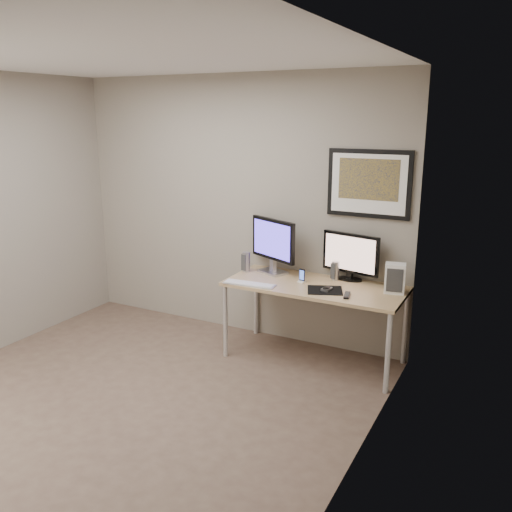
{
  "coord_description": "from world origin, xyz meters",
  "views": [
    {
      "loc": [
        2.67,
        -3.01,
        2.22
      ],
      "look_at": [
        0.53,
        1.1,
        1.0
      ],
      "focal_mm": 38.0,
      "sensor_mm": 36.0,
      "label": 1
    }
  ],
  "objects_px": {
    "monitor_tv": "(350,256)",
    "fan_unit": "(395,278)",
    "phone_dock": "(302,276)",
    "keyboard": "(249,284)",
    "speaker_right": "(336,271)",
    "desk": "(315,292)",
    "speaker_left": "(246,262)",
    "monitor_large": "(273,243)",
    "framed_art": "(369,184)"
  },
  "relations": [
    {
      "from": "desk",
      "to": "speaker_right",
      "type": "bearing_deg",
      "value": 64.45
    },
    {
      "from": "monitor_tv",
      "to": "fan_unit",
      "type": "relative_size",
      "value": 2.15
    },
    {
      "from": "speaker_left",
      "to": "keyboard",
      "type": "bearing_deg",
      "value": -43.52
    },
    {
      "from": "speaker_left",
      "to": "speaker_right",
      "type": "bearing_deg",
      "value": 23.69
    },
    {
      "from": "monitor_large",
      "to": "speaker_left",
      "type": "distance_m",
      "value": 0.33
    },
    {
      "from": "framed_art",
      "to": "monitor_tv",
      "type": "height_order",
      "value": "framed_art"
    },
    {
      "from": "desk",
      "to": "monitor_large",
      "type": "height_order",
      "value": "monitor_large"
    },
    {
      "from": "monitor_tv",
      "to": "speaker_left",
      "type": "bearing_deg",
      "value": -157.81
    },
    {
      "from": "phone_dock",
      "to": "keyboard",
      "type": "xyz_separation_m",
      "value": [
        -0.39,
        -0.29,
        -0.05
      ]
    },
    {
      "from": "speaker_right",
      "to": "phone_dock",
      "type": "relative_size",
      "value": 1.38
    },
    {
      "from": "fan_unit",
      "to": "desk",
      "type": "bearing_deg",
      "value": 177.15
    },
    {
      "from": "phone_dock",
      "to": "keyboard",
      "type": "height_order",
      "value": "phone_dock"
    },
    {
      "from": "monitor_tv",
      "to": "phone_dock",
      "type": "height_order",
      "value": "monitor_tv"
    },
    {
      "from": "monitor_large",
      "to": "fan_unit",
      "type": "bearing_deg",
      "value": 21.26
    },
    {
      "from": "desk",
      "to": "speaker_left",
      "type": "bearing_deg",
      "value": 173.25
    },
    {
      "from": "desk",
      "to": "speaker_right",
      "type": "xyz_separation_m",
      "value": [
        0.11,
        0.23,
        0.15
      ]
    },
    {
      "from": "framed_art",
      "to": "monitor_tv",
      "type": "xyz_separation_m",
      "value": [
        -0.12,
        -0.06,
        -0.66
      ]
    },
    {
      "from": "framed_art",
      "to": "desk",
      "type": "bearing_deg",
      "value": -136.54
    },
    {
      "from": "phone_dock",
      "to": "fan_unit",
      "type": "height_order",
      "value": "fan_unit"
    },
    {
      "from": "framed_art",
      "to": "phone_dock",
      "type": "height_order",
      "value": "framed_art"
    },
    {
      "from": "desk",
      "to": "phone_dock",
      "type": "height_order",
      "value": "phone_dock"
    },
    {
      "from": "desk",
      "to": "monitor_tv",
      "type": "bearing_deg",
      "value": 49.84
    },
    {
      "from": "fan_unit",
      "to": "speaker_right",
      "type": "bearing_deg",
      "value": 156.25
    },
    {
      "from": "monitor_large",
      "to": "framed_art",
      "type": "bearing_deg",
      "value": 35.5
    },
    {
      "from": "desk",
      "to": "phone_dock",
      "type": "distance_m",
      "value": 0.19
    },
    {
      "from": "monitor_large",
      "to": "keyboard",
      "type": "bearing_deg",
      "value": -68.76
    },
    {
      "from": "monitor_large",
      "to": "fan_unit",
      "type": "height_order",
      "value": "monitor_large"
    },
    {
      "from": "monitor_tv",
      "to": "desk",
      "type": "bearing_deg",
      "value": -118.62
    },
    {
      "from": "monitor_large",
      "to": "speaker_right",
      "type": "height_order",
      "value": "monitor_large"
    },
    {
      "from": "keyboard",
      "to": "speaker_left",
      "type": "bearing_deg",
      "value": 117.98
    },
    {
      "from": "phone_dock",
      "to": "keyboard",
      "type": "distance_m",
      "value": 0.49
    },
    {
      "from": "phone_dock",
      "to": "fan_unit",
      "type": "bearing_deg",
      "value": 19.56
    },
    {
      "from": "desk",
      "to": "speaker_left",
      "type": "distance_m",
      "value": 0.77
    },
    {
      "from": "monitor_tv",
      "to": "speaker_right",
      "type": "height_order",
      "value": "monitor_tv"
    },
    {
      "from": "speaker_right",
      "to": "keyboard",
      "type": "bearing_deg",
      "value": -120.37
    },
    {
      "from": "monitor_large",
      "to": "fan_unit",
      "type": "xyz_separation_m",
      "value": [
        1.19,
        -0.06,
        -0.16
      ]
    },
    {
      "from": "speaker_right",
      "to": "monitor_large",
      "type": "bearing_deg",
      "value": -152.8
    },
    {
      "from": "phone_dock",
      "to": "keyboard",
      "type": "bearing_deg",
      "value": -130.29
    },
    {
      "from": "framed_art",
      "to": "speaker_left",
      "type": "distance_m",
      "value": 1.38
    },
    {
      "from": "speaker_right",
      "to": "keyboard",
      "type": "relative_size",
      "value": 0.37
    },
    {
      "from": "monitor_tv",
      "to": "speaker_left",
      "type": "relative_size",
      "value": 2.91
    },
    {
      "from": "speaker_left",
      "to": "keyboard",
      "type": "relative_size",
      "value": 0.4
    },
    {
      "from": "monitor_large",
      "to": "desk",
      "type": "bearing_deg",
      "value": 6.24
    },
    {
      "from": "desk",
      "to": "keyboard",
      "type": "bearing_deg",
      "value": -152.2
    },
    {
      "from": "monitor_tv",
      "to": "fan_unit",
      "type": "height_order",
      "value": "monitor_tv"
    },
    {
      "from": "framed_art",
      "to": "monitor_large",
      "type": "xyz_separation_m",
      "value": [
        -0.85,
        -0.17,
        -0.6
      ]
    },
    {
      "from": "monitor_tv",
      "to": "keyboard",
      "type": "relative_size",
      "value": 1.16
    },
    {
      "from": "framed_art",
      "to": "speaker_left",
      "type": "bearing_deg",
      "value": -167.57
    },
    {
      "from": "monitor_large",
      "to": "monitor_tv",
      "type": "relative_size",
      "value": 0.98
    },
    {
      "from": "desk",
      "to": "keyboard",
      "type": "relative_size",
      "value": 3.35
    }
  ]
}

